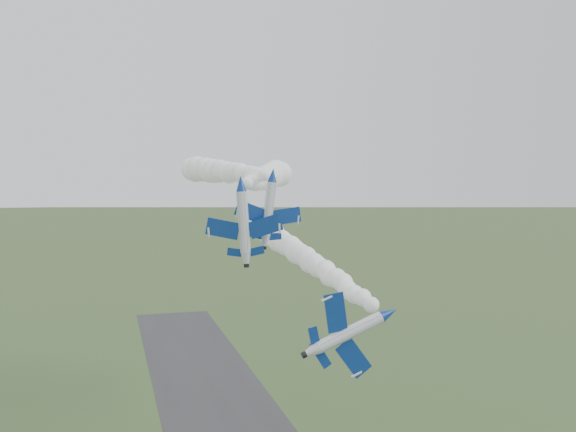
# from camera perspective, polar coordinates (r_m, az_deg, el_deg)

# --- Properties ---
(jet_lead) EXTENTS (3.96, 11.22, 8.64)m
(jet_lead) POSITION_cam_1_polar(r_m,az_deg,el_deg) (68.74, 9.01, -8.53)
(jet_lead) COLOR silver
(smoke_trail_jet_lead) EXTENTS (6.15, 77.51, 4.83)m
(smoke_trail_jet_lead) POSITION_cam_1_polar(r_m,az_deg,el_deg) (107.10, 0.29, -2.87)
(smoke_trail_jet_lead) COLOR white
(jet_pair_left) EXTENTS (10.52, 12.10, 3.14)m
(jet_pair_left) POSITION_cam_1_polar(r_m,az_deg,el_deg) (87.35, -4.22, 2.92)
(jet_pair_left) COLOR silver
(smoke_trail_jet_pair_left) EXTENTS (26.42, 55.24, 5.67)m
(smoke_trail_jet_pair_left) POSITION_cam_1_polar(r_m,az_deg,el_deg) (118.44, -1.90, 3.50)
(smoke_trail_jet_pair_left) COLOR white
(jet_pair_right) EXTENTS (9.43, 11.41, 2.89)m
(jet_pair_right) POSITION_cam_1_polar(r_m,az_deg,el_deg) (89.21, -1.35, 3.67)
(jet_pair_right) COLOR silver
(smoke_trail_jet_pair_right) EXTENTS (7.69, 66.71, 5.43)m
(smoke_trail_jet_pair_right) POSITION_cam_1_polar(r_m,az_deg,el_deg) (123.76, -6.13, 3.97)
(smoke_trail_jet_pair_right) COLOR white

